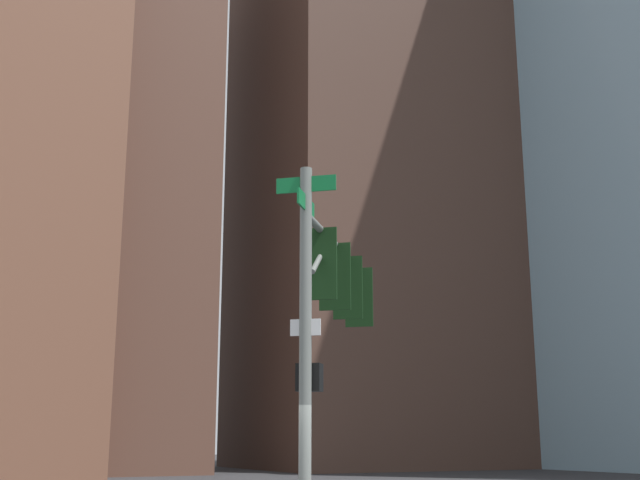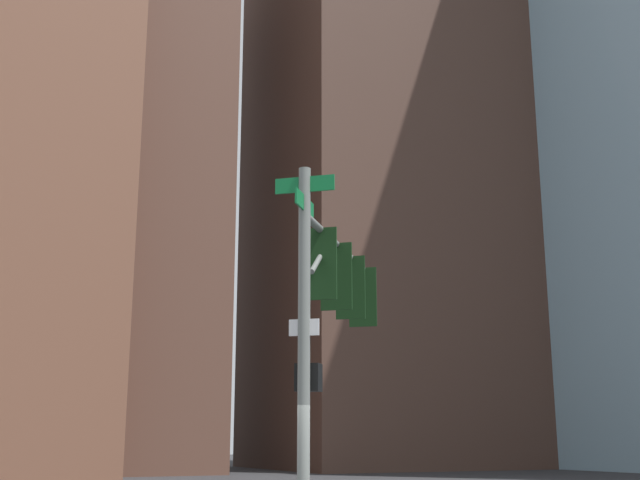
{
  "view_description": "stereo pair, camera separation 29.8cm",
  "coord_description": "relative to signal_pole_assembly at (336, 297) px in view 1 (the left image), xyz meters",
  "views": [
    {
      "loc": [
        -5.57,
        -10.31,
        2.03
      ],
      "look_at": [
        0.16,
        1.08,
        5.11
      ],
      "focal_mm": 46.36,
      "sensor_mm": 36.0,
      "label": 1
    },
    {
      "loc": [
        -5.3,
        -10.44,
        2.03
      ],
      "look_at": [
        0.16,
        1.08,
        5.11
      ],
      "focal_mm": 46.36,
      "sensor_mm": 36.0,
      "label": 2
    }
  ],
  "objects": [
    {
      "name": "building_brick_midblock",
      "position": [
        0.05,
        44.11,
        16.91
      ],
      "size": [
        20.58,
        18.73,
        42.58
      ],
      "primitive_type": "cube",
      "color": "brown",
      "rests_on": "ground_plane"
    },
    {
      "name": "building_brick_farside",
      "position": [
        25.72,
        41.79,
        23.01
      ],
      "size": [
        19.74,
        15.86,
        54.79
      ],
      "primitive_type": "cube",
      "color": "#4C3328",
      "rests_on": "ground_plane"
    },
    {
      "name": "signal_pole_assembly",
      "position": [
        0.0,
        0.0,
        0.0
      ],
      "size": [
        3.64,
        4.22,
        6.01
      ],
      "rotation": [
        0.0,
        0.0,
        0.87
      ],
      "color": "slate",
      "rests_on": "ground_plane"
    }
  ]
}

